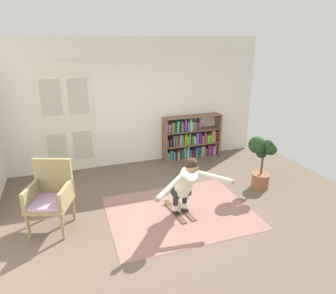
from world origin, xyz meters
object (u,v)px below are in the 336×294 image
skis_pair (179,210)px  person_skier (186,182)px  potted_plant (261,159)px  bookshelf (190,139)px  wicker_chair (51,194)px

skis_pair → person_skier: (0.03, -0.22, 0.65)m
person_skier → potted_plant: bearing=17.2°
potted_plant → person_skier: person_skier is taller
skis_pair → person_skier: person_skier is taller
bookshelf → person_skier: person_skier is taller
bookshelf → wicker_chair: 3.82m
wicker_chair → potted_plant: bearing=1.4°
potted_plant → wicker_chair: bearing=-178.6°
bookshelf → potted_plant: bearing=-70.6°
bookshelf → person_skier: size_ratio=1.05×
bookshelf → wicker_chair: size_ratio=1.33×
skis_pair → person_skier: bearing=-83.4°
potted_plant → person_skier: bearing=-162.8°
skis_pair → person_skier: 0.69m
wicker_chair → potted_plant: size_ratio=1.03×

